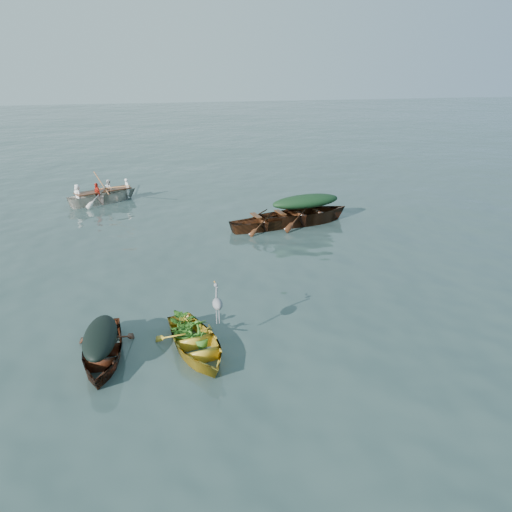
{
  "coord_description": "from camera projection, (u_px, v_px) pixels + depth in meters",
  "views": [
    {
      "loc": [
        -3.43,
        -12.05,
        5.94
      ],
      "look_at": [
        -0.2,
        1.51,
        0.5
      ],
      "focal_mm": 35.0,
      "sensor_mm": 36.0,
      "label": 1
    }
  ],
  "objects": [
    {
      "name": "thwart_benches",
      "position": [
        268.0,
        216.0,
        18.83
      ],
      "size": [
        2.19,
        1.12,
        0.04
      ],
      "primitive_type": null,
      "rotation": [
        0.0,
        0.0,
        1.74
      ],
      "color": "#452310",
      "rests_on": "open_wooden_boat"
    },
    {
      "name": "oars",
      "position": [
        103.0,
        190.0,
        22.32
      ],
      "size": [
        1.69,
        2.6,
        0.06
      ],
      "primitive_type": null,
      "rotation": [
        0.0,
        0.0,
        2.03
      ],
      "color": "brown",
      "rests_on": "rowed_boat"
    },
    {
      "name": "dinghy_weeds",
      "position": [
        188.0,
        312.0,
        11.12
      ],
      "size": [
        0.88,
        1.03,
        0.6
      ],
      "primitive_type": "imported",
      "rotation": [
        0.0,
        0.0,
        0.21
      ],
      "color": "#256019",
      "rests_on": "yellow_dinghy"
    },
    {
      "name": "open_wooden_boat",
      "position": [
        268.0,
        229.0,
        19.01
      ],
      "size": [
        4.34,
        1.99,
        0.96
      ],
      "primitive_type": "imported",
      "rotation": [
        0.0,
        0.0,
        1.74
      ],
      "color": "#552A15",
      "rests_on": "ground"
    },
    {
      "name": "green_tarp_cover",
      "position": [
        306.0,
        202.0,
        19.29
      ],
      "size": [
        2.94,
        1.37,
        0.52
      ],
      "primitive_type": "ellipsoid",
      "rotation": [
        0.0,
        0.0,
        1.75
      ],
      "color": "black",
      "rests_on": "green_tarp_boat"
    },
    {
      "name": "green_tarp_boat",
      "position": [
        305.0,
        224.0,
        19.61
      ],
      "size": [
        5.34,
        2.48,
        1.25
      ],
      "primitive_type": "imported",
      "rotation": [
        0.0,
        0.0,
        1.75
      ],
      "color": "#452210",
      "rests_on": "ground"
    },
    {
      "name": "ground",
      "position": [
        276.0,
        291.0,
        13.82
      ],
      "size": [
        140.0,
        140.0,
        0.0
      ],
      "primitive_type": "plane",
      "color": "#314542",
      "rests_on": "ground"
    },
    {
      "name": "dark_tarp_cover",
      "position": [
        100.0,
        335.0,
        10.43
      ],
      "size": [
        0.8,
        1.89,
        0.4
      ],
      "primitive_type": "ellipsoid",
      "rotation": [
        0.0,
        0.0,
        -0.06
      ],
      "color": "black",
      "rests_on": "dark_covered_boat"
    },
    {
      "name": "yellow_dinghy",
      "position": [
        196.0,
        352.0,
        10.92
      ],
      "size": [
        2.04,
        3.42,
        0.87
      ],
      "primitive_type": "imported",
      "rotation": [
        0.0,
        0.0,
        0.21
      ],
      "color": "gold",
      "rests_on": "ground"
    },
    {
      "name": "rowers",
      "position": [
        102.0,
        183.0,
        22.19
      ],
      "size": [
        3.33,
        2.46,
        0.76
      ],
      "primitive_type": "imported",
      "rotation": [
        0.0,
        0.0,
        2.03
      ],
      "color": "white",
      "rests_on": "rowed_boat"
    },
    {
      "name": "rowed_boat",
      "position": [
        105.0,
        203.0,
        22.53
      ],
      "size": [
        4.59,
        3.18,
        1.07
      ],
      "primitive_type": "imported",
      "rotation": [
        0.0,
        0.0,
        2.03
      ],
      "color": "silver",
      "rests_on": "ground"
    },
    {
      "name": "dark_covered_boat",
      "position": [
        103.0,
        360.0,
        10.65
      ],
      "size": [
        1.46,
        3.44,
        0.82
      ],
      "primitive_type": "imported",
      "rotation": [
        0.0,
        0.0,
        -0.06
      ],
      "color": "#4B2011",
      "rests_on": "ground"
    },
    {
      "name": "heron",
      "position": [
        218.0,
        310.0,
        10.86
      ],
      "size": [
        0.36,
        0.45,
        0.92
      ],
      "primitive_type": null,
      "rotation": [
        0.0,
        0.0,
        0.21
      ],
      "color": "gray",
      "rests_on": "yellow_dinghy"
    }
  ]
}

